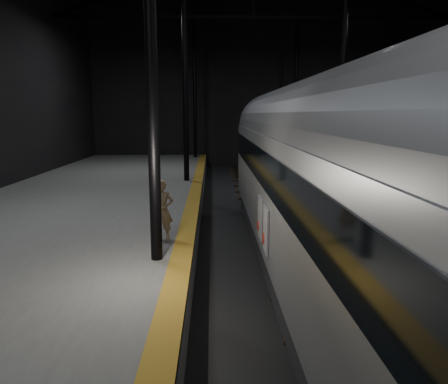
{
  "coord_description": "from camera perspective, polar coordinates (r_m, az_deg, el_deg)",
  "views": [
    {
      "loc": [
        -2.53,
        -13.59,
        4.27
      ],
      "look_at": [
        -2.18,
        -0.94,
        2.0
      ],
      "focal_mm": 35.0,
      "sensor_mm": 36.0,
      "label": 1
    }
  ],
  "objects": [
    {
      "name": "woman",
      "position": [
        11.43,
        -8.08,
        -2.4
      ],
      "size": [
        0.61,
        0.42,
        1.61
      ],
      "primitive_type": "imported",
      "rotation": [
        0.0,
        0.0,
        -0.06
      ],
      "color": "#967D5C",
      "rests_on": "platform_left"
    },
    {
      "name": "track",
      "position": [
        14.45,
        8.63,
        -6.86
      ],
      "size": [
        2.4,
        43.0,
        0.24
      ],
      "color": "#3F3328",
      "rests_on": "ground"
    },
    {
      "name": "train",
      "position": [
        10.35,
        12.58,
        1.71
      ],
      "size": [
        2.81,
        18.71,
        5.0
      ],
      "color": "gray",
      "rests_on": "ground"
    },
    {
      "name": "ground",
      "position": [
        14.47,
        8.63,
        -7.12
      ],
      "size": [
        44.0,
        44.0,
        0.0
      ],
      "primitive_type": "plane",
      "color": "black",
      "rests_on": "ground"
    },
    {
      "name": "platform_left",
      "position": [
        14.96,
        -21.02,
        -5.13
      ],
      "size": [
        9.0,
        43.8,
        1.0
      ],
      "primitive_type": "cube",
      "color": "#545451",
      "rests_on": "ground"
    },
    {
      "name": "tactile_strip",
      "position": [
        14.0,
        -4.5,
        -3.35
      ],
      "size": [
        0.5,
        43.8,
        0.01
      ],
      "primitive_type": "cube",
      "color": "olive",
      "rests_on": "platform_left"
    }
  ]
}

